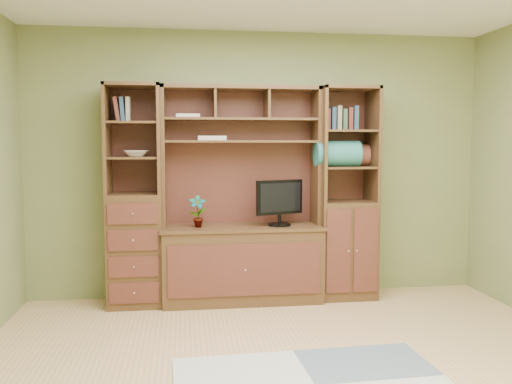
{
  "coord_description": "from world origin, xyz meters",
  "views": [
    {
      "loc": [
        -0.75,
        -3.33,
        1.51
      ],
      "look_at": [
        -0.14,
        1.2,
        1.1
      ],
      "focal_mm": 38.0,
      "sensor_mm": 36.0,
      "label": 1
    }
  ],
  "objects": [
    {
      "name": "room",
      "position": [
        0.0,
        0.0,
        1.3
      ],
      "size": [
        4.6,
        4.1,
        2.64
      ],
      "color": "tan",
      "rests_on": "ground"
    },
    {
      "name": "center_hutch",
      "position": [
        -0.2,
        1.73,
        1.02
      ],
      "size": [
        1.54,
        0.53,
        2.05
      ],
      "primitive_type": "cube",
      "color": "#4A301A",
      "rests_on": "ground"
    },
    {
      "name": "left_tower",
      "position": [
        -1.2,
        1.77,
        1.02
      ],
      "size": [
        0.5,
        0.45,
        2.05
      ],
      "primitive_type": "cube",
      "color": "#4A301A",
      "rests_on": "ground"
    },
    {
      "name": "right_tower",
      "position": [
        0.83,
        1.77,
        1.02
      ],
      "size": [
        0.55,
        0.45,
        2.05
      ],
      "primitive_type": "cube",
      "color": "#4A301A",
      "rests_on": "ground"
    },
    {
      "name": "monitor",
      "position": [
        0.16,
        1.7,
        1.03
      ],
      "size": [
        0.54,
        0.37,
        0.6
      ],
      "primitive_type": "cube",
      "rotation": [
        0.0,
        0.0,
        0.35
      ],
      "color": "black",
      "rests_on": "center_hutch"
    },
    {
      "name": "orchid",
      "position": [
        -0.62,
        1.7,
        0.88
      ],
      "size": [
        0.16,
        0.11,
        0.3
      ],
      "primitive_type": "imported",
      "color": "#AC623A",
      "rests_on": "center_hutch"
    },
    {
      "name": "magazines",
      "position": [
        -0.47,
        1.82,
        1.56
      ],
      "size": [
        0.26,
        0.19,
        0.04
      ],
      "primitive_type": "cube",
      "color": "beige",
      "rests_on": "center_hutch"
    },
    {
      "name": "bowl",
      "position": [
        -1.17,
        1.77,
        1.42
      ],
      "size": [
        0.23,
        0.23,
        0.06
      ],
      "primitive_type": "imported",
      "color": "silver",
      "rests_on": "left_tower"
    },
    {
      "name": "blanket_teal",
      "position": [
        0.72,
        1.73,
        1.41
      ],
      "size": [
        0.43,
        0.25,
        0.25
      ],
      "primitive_type": "cube",
      "color": "#2B716A",
      "rests_on": "right_tower"
    },
    {
      "name": "blanket_red",
      "position": [
        0.88,
        1.85,
        1.4
      ],
      "size": [
        0.38,
        0.21,
        0.21
      ],
      "primitive_type": "cube",
      "color": "brown",
      "rests_on": "right_tower"
    }
  ]
}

